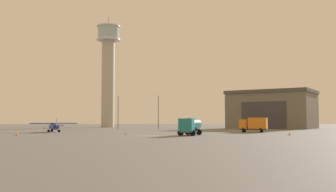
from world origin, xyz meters
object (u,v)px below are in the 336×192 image
Objects in this scene: control_tower at (108,67)px; traffic_cone_mid_apron at (289,134)px; light_post_east at (118,109)px; truck_box_orange at (254,124)px; light_post_west at (158,109)px; traffic_cone_near_right at (126,133)px; traffic_cone_near_left at (17,133)px; truck_fuel_tanker_teal at (190,125)px; airplane_blue at (54,126)px.

traffic_cone_mid_apron is (37.67, -75.86, -21.81)m from control_tower.
light_post_east is 58.13m from traffic_cone_mid_apron.
light_post_west is (-19.07, 28.15, 3.96)m from truck_box_orange.
light_post_east is 16.25× the size of traffic_cone_near_right.
traffic_cone_mid_apron is at bearing -56.40° from light_post_east.
traffic_cone_near_left is 1.20× the size of traffic_cone_mid_apron.
control_tower is 6.10× the size of truck_fuel_tanker_teal.
light_post_west is (17.20, -31.90, -16.41)m from control_tower.
light_post_east reaches higher than traffic_cone_mid_apron.
truck_fuel_tanker_teal is 28.82m from traffic_cone_near_left.
airplane_blue is at bearing -101.88° from truck_fuel_tanker_teal.
light_post_west is 12.30m from light_post_east.
airplane_blue is 47.18m from traffic_cone_mid_apron.
airplane_blue is 32.14m from light_post_east.
control_tower is at bearing -28.17° from airplane_blue.
light_post_west is (-3.70, 43.73, 4.03)m from truck_fuel_tanker_teal.
light_post_east is at bearing 95.76° from traffic_cone_near_right.
truck_fuel_tanker_teal is 16.83m from traffic_cone_mid_apron.
truck_fuel_tanker_teal is 0.70× the size of light_post_west.
light_post_east is 17.20× the size of traffic_cone_mid_apron.
traffic_cone_near_left is (-44.12, -14.01, -1.38)m from truck_box_orange.
truck_box_orange is at bearing -46.61° from light_post_east.
traffic_cone_near_left reaches higher than traffic_cone_near_right.
airplane_blue is 16.83m from traffic_cone_near_left.
traffic_cone_near_left is at bearing 42.01° from truck_box_orange.
truck_box_orange is 10.23× the size of traffic_cone_near_right.
truck_fuel_tanker_teal is 44.07m from light_post_west.
control_tower is 68.52× the size of traffic_cone_near_right.
traffic_cone_near_left reaches higher than traffic_cone_mid_apron.
airplane_blue is at bearing 156.95° from traffic_cone_mid_apron.
light_post_west reaches higher than traffic_cone_near_right.
control_tower is 72.54× the size of traffic_cone_mid_apron.
control_tower is at bearing -34.47° from truck_box_orange.
light_post_east is (-30.62, 32.39, 4.04)m from truck_box_orange.
truck_box_orange reaches higher than traffic_cone_near_left.
truck_fuel_tanker_teal reaches higher than traffic_cone_mid_apron.
traffic_cone_mid_apron is (27.68, -5.12, -0.02)m from traffic_cone_near_right.
truck_fuel_tanker_teal is at bearing -74.55° from control_tower.
light_post_east is at bearing -43.41° from airplane_blue.
airplane_blue is 15.67× the size of traffic_cone_near_right.
traffic_cone_near_right is at bearing -91.62° from truck_fuel_tanker_teal.
traffic_cone_near_left is (-2.11, -16.67, -1.00)m from airplane_blue.
traffic_cone_near_right is (9.99, -70.74, -21.79)m from control_tower.
light_post_west is (22.94, 25.49, 4.34)m from airplane_blue.
light_post_east is 14.32× the size of traffic_cone_near_left.
light_post_east is at bearing 159.85° from light_post_west.
light_post_west reaches higher than traffic_cone_near_left.
traffic_cone_near_right reaches higher than traffic_cone_mid_apron.
light_post_west is at bearing -31.49° from truck_box_orange.
traffic_cone_near_left is 45.56m from traffic_cone_mid_apron.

